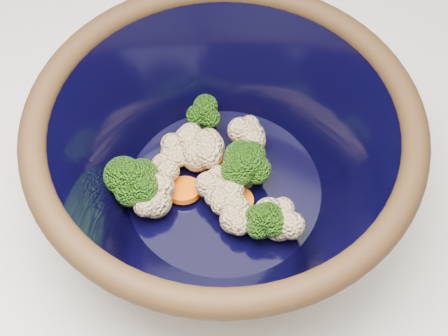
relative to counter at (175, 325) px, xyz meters
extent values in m
cube|color=silver|center=(0.00, 0.00, 0.00)|extent=(1.20, 1.20, 0.90)
cylinder|color=black|center=(0.09, 0.01, 0.46)|extent=(0.20, 0.20, 0.01)
torus|color=black|center=(0.09, 0.01, 0.58)|extent=(0.33, 0.33, 0.02)
cylinder|color=black|center=(0.09, 0.01, 0.48)|extent=(0.19, 0.19, 0.00)
cylinder|color=#608442|center=(0.02, -0.04, 0.49)|extent=(0.01, 0.01, 0.02)
ellipsoid|color=#3A6B14|center=(0.02, -0.04, 0.52)|extent=(0.05, 0.05, 0.04)
cylinder|color=#608442|center=(0.03, 0.07, 0.49)|extent=(0.01, 0.01, 0.02)
ellipsoid|color=#3A6B14|center=(0.03, 0.07, 0.51)|extent=(0.03, 0.03, 0.03)
cylinder|color=#608442|center=(0.10, 0.03, 0.49)|extent=(0.01, 0.01, 0.02)
ellipsoid|color=#3A6B14|center=(0.10, 0.03, 0.52)|extent=(0.04, 0.04, 0.04)
cylinder|color=#608442|center=(0.10, 0.03, 0.49)|extent=(0.01, 0.01, 0.02)
ellipsoid|color=#3A6B14|center=(0.10, 0.03, 0.52)|extent=(0.04, 0.04, 0.04)
cylinder|color=#608442|center=(0.14, -0.02, 0.49)|extent=(0.01, 0.01, 0.02)
ellipsoid|color=#3A6B14|center=(0.14, -0.02, 0.51)|extent=(0.04, 0.04, 0.03)
sphere|color=beige|center=(0.04, -0.04, 0.50)|extent=(0.03, 0.03, 0.03)
sphere|color=beige|center=(0.09, 0.00, 0.50)|extent=(0.03, 0.03, 0.03)
sphere|color=beige|center=(0.11, -0.02, 0.50)|extent=(0.03, 0.03, 0.03)
sphere|color=beige|center=(0.10, 0.01, 0.50)|extent=(0.03, 0.03, 0.03)
sphere|color=beige|center=(0.05, 0.02, 0.50)|extent=(0.03, 0.03, 0.03)
sphere|color=beige|center=(0.10, -0.01, 0.50)|extent=(0.03, 0.03, 0.03)
sphere|color=beige|center=(0.03, 0.01, 0.50)|extent=(0.03, 0.03, 0.03)
sphere|color=beige|center=(0.08, 0.07, 0.50)|extent=(0.03, 0.03, 0.03)
sphere|color=beige|center=(0.03, 0.00, 0.50)|extent=(0.03, 0.03, 0.03)
sphere|color=beige|center=(0.15, -0.01, 0.50)|extent=(0.03, 0.03, 0.03)
sphere|color=beige|center=(0.05, 0.03, 0.50)|extent=(0.03, 0.03, 0.03)
sphere|color=beige|center=(0.09, 0.00, 0.50)|extent=(0.03, 0.03, 0.03)
cylinder|color=orange|center=(0.08, 0.02, 0.49)|extent=(0.03, 0.03, 0.01)
cylinder|color=orange|center=(0.08, 0.01, 0.49)|extent=(0.03, 0.03, 0.01)
cylinder|color=orange|center=(0.08, 0.03, 0.49)|extent=(0.03, 0.03, 0.01)
cylinder|color=orange|center=(0.10, 0.00, 0.49)|extent=(0.03, 0.03, 0.01)
cylinder|color=orange|center=(0.05, -0.01, 0.49)|extent=(0.03, 0.03, 0.01)
camera|label=1|loc=(0.23, -0.26, 0.99)|focal=50.00mm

